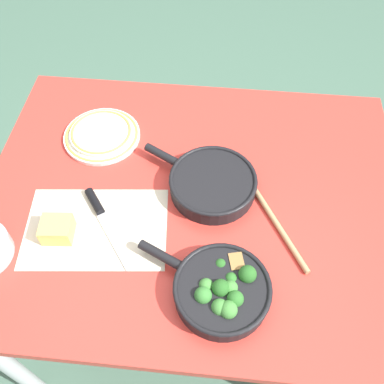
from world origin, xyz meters
TOP-DOWN VIEW (x-y plane):
  - ground_plane at (0.00, 0.00)m, footprint 14.00×14.00m
  - dining_table_red at (0.00, 0.00)m, footprint 1.17×0.93m
  - skillet_broccoli at (0.10, -0.28)m, footprint 0.33×0.23m
  - skillet_eggs at (0.05, 0.03)m, footprint 0.33×0.24m
  - wooden_spoon at (0.19, -0.01)m, footprint 0.20×0.34m
  - parchment_sheet at (-0.24, -0.13)m, footprint 0.39×0.28m
  - grater_knife at (-0.23, -0.09)m, footprint 0.18×0.23m
  - cheese_block at (-0.33, -0.16)m, footprint 0.08×0.08m
  - dinner_plate_stack at (-0.30, 0.20)m, footprint 0.23×0.23m

SIDE VIEW (x-z plane):
  - ground_plane at x=0.00m, z-range 0.00..0.00m
  - dining_table_red at x=0.00m, z-range 0.30..1.05m
  - parchment_sheet at x=-0.24m, z-range 0.76..0.76m
  - wooden_spoon at x=0.19m, z-range 0.76..0.78m
  - grater_knife at x=-0.23m, z-range 0.76..0.78m
  - dinner_plate_stack at x=-0.30m, z-range 0.76..0.79m
  - skillet_eggs at x=0.05m, z-range 0.76..0.81m
  - cheese_block at x=-0.33m, z-range 0.76..0.81m
  - skillet_broccoli at x=0.10m, z-range 0.75..0.82m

